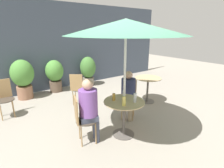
% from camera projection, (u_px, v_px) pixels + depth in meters
% --- Properties ---
extents(ground_plane, '(20.00, 20.00, 0.00)m').
position_uv_depth(ground_plane, '(120.00, 136.00, 3.56)').
color(ground_plane, gray).
extents(storefront_wall, '(10.00, 0.06, 3.00)m').
position_uv_depth(storefront_wall, '(51.00, 47.00, 6.04)').
color(storefront_wall, '#3D4756').
rests_on(storefront_wall, ground_plane).
extents(cafe_table_near, '(0.80, 0.80, 0.75)m').
position_uv_depth(cafe_table_near, '(124.00, 109.00, 3.46)').
color(cafe_table_near, '#514C47').
rests_on(cafe_table_near, ground_plane).
extents(cafe_table_far, '(0.76, 0.76, 0.75)m').
position_uv_depth(cafe_table_far, '(148.00, 84.00, 5.14)').
color(cafe_table_far, '#514C47').
rests_on(cafe_table_far, ground_plane).
extents(bistro_chair_0, '(0.47, 0.47, 0.93)m').
position_uv_depth(bistro_chair_0, '(129.00, 95.00, 4.25)').
color(bistro_chair_0, '#42382D').
rests_on(bistro_chair_0, ground_plane).
extents(bistro_chair_1, '(0.45, 0.43, 0.93)m').
position_uv_depth(bistro_chair_1, '(81.00, 116.00, 3.21)').
color(bistro_chair_1, '#42382D').
rests_on(bistro_chair_1, ground_plane).
extents(bistro_chair_2, '(0.41, 0.41, 0.93)m').
position_uv_depth(bistro_chair_2, '(4.00, 95.00, 4.27)').
color(bistro_chair_2, '#42382D').
rests_on(bistro_chair_2, ground_plane).
extents(bistro_chair_3, '(0.47, 0.47, 0.93)m').
position_uv_depth(bistro_chair_3, '(77.00, 87.00, 4.89)').
color(bistro_chair_3, '#42382D').
rests_on(bistro_chair_3, ground_plane).
extents(seated_person_0, '(0.42, 0.42, 1.18)m').
position_uv_depth(seated_person_0, '(128.00, 91.00, 4.07)').
color(seated_person_0, gray).
rests_on(seated_person_0, ground_plane).
extents(seated_person_1, '(0.40, 0.38, 1.25)m').
position_uv_depth(seated_person_1, '(89.00, 106.00, 3.20)').
color(seated_person_1, '#42475B').
rests_on(seated_person_1, ground_plane).
extents(beer_glass_0, '(0.07, 0.07, 0.17)m').
position_uv_depth(beer_glass_0, '(124.00, 101.00, 3.19)').
color(beer_glass_0, '#DBC65B').
rests_on(beer_glass_0, cafe_table_near).
extents(beer_glass_1, '(0.06, 0.06, 0.18)m').
position_uv_depth(beer_glass_1, '(135.00, 98.00, 3.33)').
color(beer_glass_1, silver).
rests_on(beer_glass_1, cafe_table_near).
extents(beer_glass_2, '(0.06, 0.06, 0.14)m').
position_uv_depth(beer_glass_2, '(124.00, 94.00, 3.58)').
color(beer_glass_2, silver).
rests_on(beer_glass_2, cafe_table_near).
extents(beer_glass_3, '(0.06, 0.06, 0.14)m').
position_uv_depth(beer_glass_3, '(114.00, 97.00, 3.42)').
color(beer_glass_3, '#B28433').
rests_on(beer_glass_3, cafe_table_near).
extents(potted_plant_0, '(0.67, 0.67, 1.23)m').
position_uv_depth(potted_plant_0, '(23.00, 77.00, 5.35)').
color(potted_plant_0, '#93664C').
rests_on(potted_plant_0, ground_plane).
extents(potted_plant_1, '(0.59, 0.59, 1.10)m').
position_uv_depth(potted_plant_1, '(55.00, 74.00, 5.99)').
color(potted_plant_1, brown).
rests_on(potted_plant_1, ground_plane).
extents(potted_plant_2, '(0.59, 0.59, 1.11)m').
position_uv_depth(potted_plant_2, '(88.00, 70.00, 6.67)').
color(potted_plant_2, slate).
rests_on(potted_plant_2, ground_plane).
extents(umbrella, '(2.16, 2.16, 2.26)m').
position_uv_depth(umbrella, '(126.00, 27.00, 3.00)').
color(umbrella, silver).
rests_on(umbrella, ground_plane).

